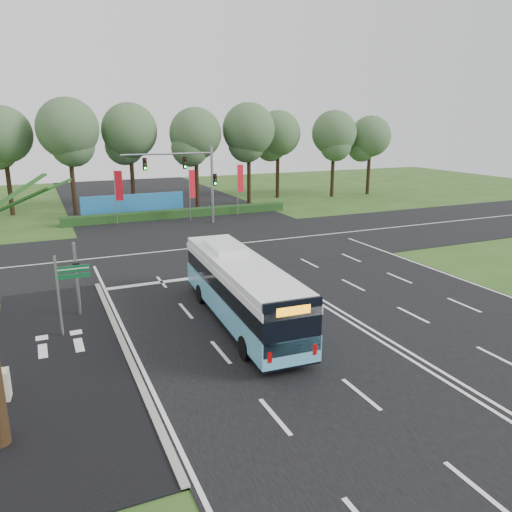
{
  "coord_description": "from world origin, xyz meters",
  "views": [
    {
      "loc": [
        -12.83,
        -22.5,
        9.1
      ],
      "look_at": [
        -1.9,
        2.0,
        1.85
      ],
      "focal_mm": 35.0,
      "sensor_mm": 36.0,
      "label": 1
    }
  ],
  "objects": [
    {
      "name": "ground",
      "position": [
        0.0,
        0.0,
        0.0
      ],
      "size": [
        120.0,
        120.0,
        0.0
      ],
      "primitive_type": "plane",
      "color": "#294D19",
      "rests_on": "ground"
    },
    {
      "name": "blue_hoarding",
      "position": [
        -4.0,
        27.0,
        1.1
      ],
      "size": [
        10.0,
        0.3,
        2.2
      ],
      "primitive_type": "cube",
      "color": "#206DAE",
      "rests_on": "ground"
    },
    {
      "name": "banner_flag_right",
      "position": [
        5.94,
        23.59,
        3.3
      ],
      "size": [
        0.73,
        0.25,
        5.1
      ],
      "rotation": [
        0.0,
        0.0,
        0.27
      ],
      "color": "gray",
      "rests_on": "ground"
    },
    {
      "name": "road_cross",
      "position": [
        0.0,
        12.0,
        0.03
      ],
      "size": [
        120.0,
        14.0,
        0.05
      ],
      "primitive_type": "cube",
      "color": "black",
      "rests_on": "ground"
    },
    {
      "name": "kerb_strip",
      "position": [
        -10.1,
        -3.0,
        0.06
      ],
      "size": [
        0.25,
        18.0,
        0.12
      ],
      "primitive_type": "cube",
      "color": "gray",
      "rests_on": "ground"
    },
    {
      "name": "banner_flag_left",
      "position": [
        -5.94,
        23.34,
        3.23
      ],
      "size": [
        0.69,
        0.32,
        4.98
      ],
      "rotation": [
        0.0,
        0.0,
        -0.39
      ],
      "color": "gray",
      "rests_on": "ground"
    },
    {
      "name": "street_sign",
      "position": [
        -12.02,
        -0.67,
        2.33
      ],
      "size": [
        1.43,
        0.12,
        3.66
      ],
      "rotation": [
        0.0,
        0.0,
        -0.02
      ],
      "color": "gray",
      "rests_on": "ground"
    },
    {
      "name": "pedestrian_signal",
      "position": [
        -11.41,
        1.56,
        1.99
      ],
      "size": [
        0.31,
        0.43,
        3.64
      ],
      "rotation": [
        0.0,
        0.0,
        0.09
      ],
      "color": "gray",
      "rests_on": "ground"
    },
    {
      "name": "road_main",
      "position": [
        0.0,
        0.0,
        0.02
      ],
      "size": [
        20.0,
        120.0,
        0.04
      ],
      "primitive_type": "cube",
      "color": "black",
      "rests_on": "ground"
    },
    {
      "name": "hedge",
      "position": [
        0.0,
        24.5,
        0.4
      ],
      "size": [
        22.0,
        1.2,
        0.8
      ],
      "primitive_type": "cube",
      "color": "#163513",
      "rests_on": "ground"
    },
    {
      "name": "eucalyptus_row",
      "position": [
        2.59,
        30.77,
        7.87
      ],
      "size": [
        52.79,
        9.03,
        11.41
      ],
      "color": "black",
      "rests_on": "ground"
    },
    {
      "name": "city_bus",
      "position": [
        -4.62,
        -2.4,
        1.64
      ],
      "size": [
        2.97,
        11.43,
        3.25
      ],
      "rotation": [
        0.0,
        0.0,
        -0.05
      ],
      "color": "#5AABD1",
      "rests_on": "ground"
    },
    {
      "name": "banner_flag_mid",
      "position": [
        0.64,
        22.48,
        3.16
      ],
      "size": [
        0.68,
        0.31,
        4.87
      ],
      "rotation": [
        0.0,
        0.0,
        0.38
      ],
      "color": "gray",
      "rests_on": "ground"
    },
    {
      "name": "bike_path",
      "position": [
        -12.5,
        -3.0,
        0.03
      ],
      "size": [
        5.0,
        18.0,
        0.06
      ],
      "primitive_type": "cube",
      "color": "black",
      "rests_on": "ground"
    },
    {
      "name": "traffic_light_gantry",
      "position": [
        0.21,
        20.5,
        4.66
      ],
      "size": [
        8.41,
        0.28,
        7.0
      ],
      "color": "gray",
      "rests_on": "ground"
    }
  ]
}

